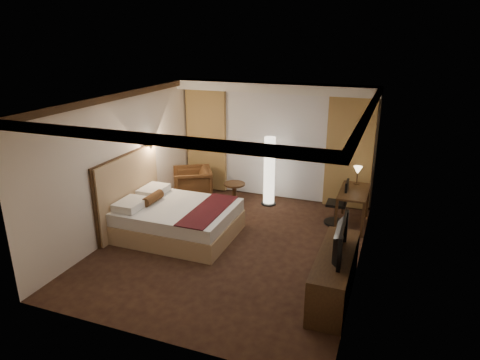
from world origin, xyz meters
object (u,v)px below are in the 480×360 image
at_px(side_table, 234,194).
at_px(armchair, 192,183).
at_px(desk, 353,208).
at_px(floor_lamp, 269,171).
at_px(dresser, 334,275).
at_px(bed, 179,220).
at_px(television, 336,235).
at_px(office_chair, 337,202).

bearing_deg(side_table, armchair, -175.16).
height_order(armchair, desk, armchair).
xyz_separation_m(floor_lamp, desk, (1.92, -0.48, -0.42)).
bearing_deg(desk, armchair, 179.21).
bearing_deg(floor_lamp, side_table, -153.90).
bearing_deg(dresser, bed, 162.50).
xyz_separation_m(floor_lamp, dresser, (1.97, -3.13, -0.44)).
bearing_deg(bed, dresser, -17.50).
xyz_separation_m(desk, television, (0.02, -2.64, 0.63)).
bearing_deg(desk, dresser, -88.92).
bearing_deg(desk, side_table, 177.03).
distance_m(armchair, side_table, 1.03).
relative_size(armchair, desk, 0.77).
bearing_deg(dresser, floor_lamp, 122.18).
distance_m(bed, armchair, 1.80).
bearing_deg(dresser, armchair, 143.84).
bearing_deg(side_table, television, -46.44).
bearing_deg(floor_lamp, armchair, -165.90).
bearing_deg(side_table, desk, -2.97).
distance_m(side_table, office_chair, 2.32).
distance_m(bed, desk, 3.50).
bearing_deg(bed, armchair, 108.13).
bearing_deg(bed, office_chair, 30.23).
distance_m(floor_lamp, desk, 2.02).
relative_size(bed, dresser, 1.18).
bearing_deg(television, floor_lamp, 29.35).
height_order(dresser, television, television).
height_order(floor_lamp, dresser, floor_lamp).
distance_m(desk, dresser, 2.64).
xyz_separation_m(armchair, side_table, (1.01, 0.09, -0.17)).
bearing_deg(armchair, office_chair, 58.22).
xyz_separation_m(armchair, desk, (3.64, -0.05, -0.06)).
height_order(side_table, television, television).
xyz_separation_m(office_chair, dresser, (0.37, -2.59, -0.13)).
relative_size(side_table, desk, 0.47).
height_order(bed, armchair, armchair).
bearing_deg(armchair, side_table, 64.79).
xyz_separation_m(side_table, desk, (2.62, -0.14, 0.11)).
bearing_deg(office_chair, desk, 7.81).
height_order(desk, television, television).
bearing_deg(television, office_chair, 4.99).
bearing_deg(side_table, floor_lamp, 26.10).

